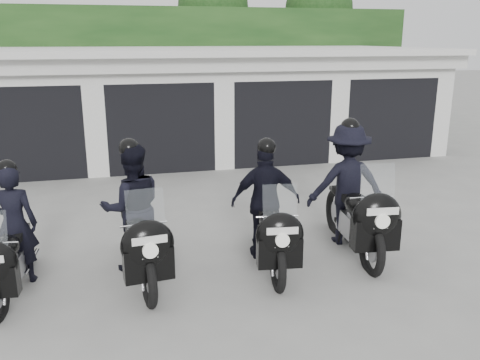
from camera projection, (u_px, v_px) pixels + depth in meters
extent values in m
plane|color=gray|center=(201.00, 264.00, 7.53)|extent=(80.00, 80.00, 0.00)
cube|color=silver|center=(151.00, 102.00, 15.09)|extent=(16.00, 6.00, 2.80)
cube|color=silver|center=(149.00, 51.00, 14.50)|extent=(16.40, 6.80, 0.16)
cube|color=silver|center=(160.00, 64.00, 11.72)|extent=(16.40, 0.12, 0.40)
cube|color=black|center=(163.00, 168.00, 12.61)|extent=(16.00, 0.06, 0.24)
cube|color=black|center=(33.00, 126.00, 12.76)|extent=(2.60, 2.60, 2.20)
cube|color=silver|center=(20.00, 72.00, 11.40)|extent=(2.60, 0.50, 0.60)
cube|color=silver|center=(95.00, 118.00, 12.06)|extent=(0.50, 0.50, 2.80)
cube|color=black|center=(157.00, 121.00, 13.49)|extent=(2.60, 2.60, 2.20)
cube|color=silver|center=(159.00, 70.00, 12.13)|extent=(2.60, 0.50, 0.60)
cube|color=silver|center=(222.00, 114.00, 12.79)|extent=(0.50, 0.50, 2.80)
cube|color=black|center=(269.00, 117.00, 14.21)|extent=(2.60, 2.60, 2.20)
cube|color=silver|center=(282.00, 68.00, 12.86)|extent=(2.60, 0.50, 0.60)
cube|color=silver|center=(336.00, 110.00, 13.52)|extent=(0.50, 0.50, 2.80)
cube|color=black|center=(369.00, 113.00, 14.94)|extent=(2.60, 2.60, 2.20)
cube|color=silver|center=(392.00, 67.00, 13.58)|extent=(2.60, 0.50, 0.60)
cube|color=silver|center=(438.00, 106.00, 14.24)|extent=(0.50, 0.50, 2.80)
cube|color=#163714|center=(142.00, 69.00, 18.62)|extent=(20.00, 2.00, 4.30)
sphere|color=#163714|center=(213.00, 8.00, 20.12)|extent=(2.80, 2.80, 2.80)
cylinder|color=black|center=(214.00, 78.00, 20.86)|extent=(0.24, 0.24, 3.30)
sphere|color=#163714|center=(319.00, 9.00, 21.18)|extent=(2.80, 2.80, 2.80)
cylinder|color=black|center=(316.00, 76.00, 21.92)|extent=(0.24, 0.24, 3.30)
torus|color=black|center=(26.00, 250.00, 7.32)|extent=(0.16, 0.69, 0.68)
cube|color=#9D9DA2|center=(13.00, 265.00, 6.67)|extent=(0.29, 0.53, 0.30)
cube|color=black|center=(14.00, 276.00, 6.70)|extent=(0.18, 1.22, 0.06)
ellipsoid|color=black|center=(7.00, 247.00, 6.44)|extent=(0.35, 0.56, 0.27)
cube|color=black|center=(15.00, 234.00, 6.81)|extent=(0.29, 0.53, 0.09)
imported|color=black|center=(14.00, 225.00, 6.80)|extent=(0.63, 0.44, 1.65)
sphere|color=black|center=(7.00, 169.00, 6.59)|extent=(0.25, 0.25, 0.25)
torus|color=black|center=(148.00, 279.00, 6.36)|extent=(0.20, 0.77, 0.77)
torus|color=black|center=(130.00, 236.00, 7.73)|extent=(0.20, 0.77, 0.77)
cube|color=#9D9DA2|center=(138.00, 250.00, 7.04)|extent=(0.33, 0.60, 0.34)
cube|color=black|center=(139.00, 262.00, 7.07)|extent=(0.23, 1.36, 0.06)
ellipsoid|color=black|center=(139.00, 230.00, 6.79)|extent=(0.40, 0.64, 0.30)
cube|color=black|center=(133.00, 218.00, 7.19)|extent=(0.33, 0.60, 0.10)
ellipsoid|color=black|center=(148.00, 245.00, 6.15)|extent=(0.69, 0.41, 0.63)
cube|color=black|center=(149.00, 263.00, 6.22)|extent=(0.63, 0.29, 0.42)
cube|color=#B2BFC6|center=(145.00, 211.00, 6.07)|extent=(0.47, 0.17, 0.54)
cylinder|color=silver|center=(144.00, 224.00, 6.29)|extent=(0.59, 0.09, 0.03)
cube|color=silver|center=(150.00, 240.00, 5.96)|extent=(0.42, 0.06, 0.09)
cube|color=silver|center=(150.00, 254.00, 6.04)|extent=(0.19, 0.04, 0.10)
imported|color=black|center=(133.00, 208.00, 7.17)|extent=(0.96, 0.79, 1.84)
sphere|color=black|center=(129.00, 148.00, 6.94)|extent=(0.28, 0.28, 0.28)
torus|color=black|center=(278.00, 266.00, 6.75)|extent=(0.21, 0.74, 0.74)
torus|color=black|center=(261.00, 227.00, 8.14)|extent=(0.21, 0.74, 0.74)
cube|color=#9D9DA2|center=(268.00, 240.00, 7.44)|extent=(0.33, 0.58, 0.32)
cube|color=black|center=(269.00, 250.00, 7.47)|extent=(0.25, 1.31, 0.06)
ellipsoid|color=black|center=(271.00, 222.00, 7.19)|extent=(0.40, 0.62, 0.29)
cube|color=black|center=(266.00, 210.00, 7.60)|extent=(0.33, 0.58, 0.10)
ellipsoid|color=black|center=(280.00, 235.00, 6.55)|extent=(0.67, 0.41, 0.60)
cube|color=black|center=(279.00, 252.00, 6.61)|extent=(0.61, 0.30, 0.40)
cube|color=#B2BFC6|center=(280.00, 205.00, 6.47)|extent=(0.45, 0.17, 0.51)
cylinder|color=silver|center=(277.00, 216.00, 6.69)|extent=(0.56, 0.10, 0.03)
cube|color=silver|center=(283.00, 231.00, 6.35)|extent=(0.40, 0.07, 0.09)
cube|color=silver|center=(282.00, 244.00, 6.43)|extent=(0.18, 0.04, 0.10)
imported|color=black|center=(266.00, 201.00, 7.58)|extent=(1.10, 0.72, 1.77)
sphere|color=black|center=(267.00, 147.00, 7.36)|extent=(0.27, 0.27, 0.27)
torus|color=black|center=(371.00, 249.00, 7.21)|extent=(0.21, 0.82, 0.81)
torus|color=black|center=(336.00, 212.00, 8.74)|extent=(0.21, 0.82, 0.81)
cube|color=#9D9DA2|center=(352.00, 224.00, 7.97)|extent=(0.35, 0.64, 0.36)
cube|color=black|center=(351.00, 235.00, 8.00)|extent=(0.24, 1.45, 0.07)
ellipsoid|color=black|center=(357.00, 204.00, 7.69)|extent=(0.43, 0.68, 0.32)
cube|color=black|center=(347.00, 194.00, 8.14)|extent=(0.35, 0.64, 0.11)
ellipsoid|color=black|center=(377.00, 216.00, 6.98)|extent=(0.74, 0.44, 0.67)
cube|color=black|center=(375.00, 234.00, 7.05)|extent=(0.67, 0.31, 0.45)
cube|color=#B2BFC6|center=(378.00, 184.00, 6.89)|extent=(0.50, 0.18, 0.57)
cylinder|color=silver|center=(371.00, 197.00, 7.14)|extent=(0.62, 0.10, 0.03)
cube|color=silver|center=(383.00, 212.00, 6.76)|extent=(0.45, 0.06, 0.10)
cube|color=silver|center=(381.00, 225.00, 6.85)|extent=(0.20, 0.04, 0.11)
imported|color=black|center=(347.00, 184.00, 8.12)|extent=(1.33, 0.78, 1.96)
sphere|color=black|center=(350.00, 127.00, 7.88)|extent=(0.30, 0.30, 0.30)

